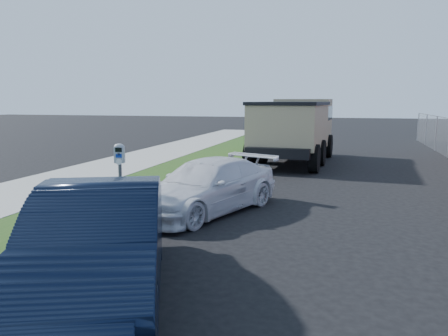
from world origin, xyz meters
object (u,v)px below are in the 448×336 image
(parking_meter, at_px, (120,164))
(dump_truck, at_px, (295,127))
(white_wagon, at_px, (209,186))
(navy_sedan, at_px, (98,244))

(parking_meter, bearing_deg, dump_truck, 61.70)
(parking_meter, relative_size, white_wagon, 0.37)
(parking_meter, relative_size, navy_sedan, 0.34)
(white_wagon, distance_m, navy_sedan, 4.84)
(parking_meter, xyz_separation_m, white_wagon, (1.47, 1.53, -0.67))
(parking_meter, bearing_deg, navy_sedan, -81.10)
(white_wagon, relative_size, navy_sedan, 0.92)
(white_wagon, bearing_deg, navy_sedan, -68.43)
(white_wagon, bearing_deg, dump_truck, 105.10)
(white_wagon, height_order, dump_truck, dump_truck)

